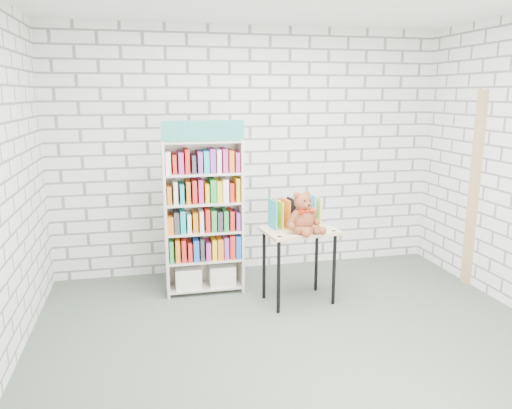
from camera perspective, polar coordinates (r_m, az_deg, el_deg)
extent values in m
plane|color=#495548|center=(4.36, 5.06, -15.68)|extent=(4.50, 4.50, 0.00)
cube|color=silver|center=(5.81, -0.67, 6.05)|extent=(4.50, 0.02, 2.80)
cube|color=silver|center=(2.14, 22.31, -6.30)|extent=(4.50, 0.02, 2.80)
cube|color=beige|center=(5.16, -10.32, -1.72)|extent=(0.03, 0.31, 1.61)
cube|color=beige|center=(5.24, -1.80, -1.28)|extent=(0.03, 0.31, 1.61)
cube|color=beige|center=(5.33, -6.21, -1.13)|extent=(0.81, 0.02, 1.61)
cube|color=teal|center=(4.90, -6.06, 8.39)|extent=(0.81, 0.02, 0.20)
cube|color=beige|center=(5.41, -5.84, -9.24)|extent=(0.75, 0.29, 0.02)
cube|color=beige|center=(5.31, -5.91, -6.19)|extent=(0.75, 0.29, 0.02)
cube|color=beige|center=(5.22, -5.99, -3.03)|extent=(0.75, 0.29, 0.02)
cube|color=beige|center=(5.15, -6.06, 0.24)|extent=(0.75, 0.29, 0.02)
cube|color=beige|center=(5.09, -6.14, 3.58)|extent=(0.75, 0.29, 0.02)
cube|color=beige|center=(5.05, -6.23, 7.19)|extent=(0.75, 0.29, 0.02)
cube|color=silver|center=(5.36, -7.79, -8.18)|extent=(0.27, 0.25, 0.21)
cube|color=silver|center=(5.39, -3.96, -7.94)|extent=(0.27, 0.25, 0.21)
cube|color=purple|center=(5.26, -5.93, -5.00)|extent=(0.75, 0.25, 0.21)
cube|color=#333338|center=(5.18, -6.00, -1.79)|extent=(0.75, 0.25, 0.21)
cube|color=red|center=(5.11, -6.08, 1.51)|extent=(0.75, 0.25, 0.21)
cube|color=yellow|center=(5.06, -6.16, 4.89)|extent=(0.75, 0.25, 0.21)
cube|color=tan|center=(4.93, 4.96, -2.99)|extent=(0.76, 0.58, 0.03)
cylinder|color=black|center=(4.77, 2.59, -8.29)|extent=(0.03, 0.03, 0.72)
cylinder|color=black|center=(5.10, 0.92, -6.88)|extent=(0.03, 0.03, 0.72)
cylinder|color=black|center=(5.02, 8.91, -7.35)|extent=(0.03, 0.03, 0.72)
cylinder|color=black|center=(5.33, 6.92, -6.09)|extent=(0.03, 0.03, 0.72)
cylinder|color=black|center=(4.66, 2.71, -3.72)|extent=(0.05, 0.05, 0.01)
cylinder|color=black|center=(4.90, 8.89, -3.02)|extent=(0.05, 0.05, 0.01)
cube|color=teal|center=(4.90, 1.91, -1.10)|extent=(0.04, 0.22, 0.29)
cube|color=#BFD221|center=(4.92, 2.64, -1.03)|extent=(0.04, 0.22, 0.29)
cube|color=orange|center=(4.95, 3.37, -0.97)|extent=(0.04, 0.22, 0.29)
cube|color=black|center=(4.98, 4.09, -0.90)|extent=(0.04, 0.22, 0.29)
cube|color=white|center=(5.01, 4.79, -0.84)|extent=(0.04, 0.22, 0.29)
cube|color=orange|center=(5.03, 5.49, -0.77)|extent=(0.04, 0.22, 0.29)
cube|color=#39B8D8|center=(5.06, 6.19, -0.71)|extent=(0.04, 0.22, 0.29)
cube|color=#D6C947|center=(5.09, 6.87, -0.65)|extent=(0.04, 0.22, 0.29)
ellipsoid|color=brown|center=(4.82, 5.27, -1.74)|extent=(0.23, 0.20, 0.23)
sphere|color=brown|center=(4.77, 5.35, 0.32)|extent=(0.17, 0.17, 0.17)
sphere|color=brown|center=(4.73, 4.65, 1.07)|extent=(0.06, 0.06, 0.06)
sphere|color=brown|center=(4.81, 5.83, 1.22)|extent=(0.06, 0.06, 0.06)
sphere|color=brown|center=(4.72, 5.83, -0.09)|extent=(0.07, 0.07, 0.07)
sphere|color=black|center=(4.70, 5.57, 0.40)|extent=(0.02, 0.02, 0.02)
sphere|color=black|center=(4.73, 6.13, 0.48)|extent=(0.02, 0.02, 0.02)
sphere|color=black|center=(4.70, 6.06, -0.09)|extent=(0.02, 0.02, 0.02)
cylinder|color=brown|center=(4.72, 4.30, -1.59)|extent=(0.13, 0.09, 0.16)
cylinder|color=brown|center=(4.86, 6.53, -1.23)|extent=(0.12, 0.12, 0.16)
sphere|color=brown|center=(4.71, 4.08, -2.47)|extent=(0.07, 0.07, 0.07)
sphere|color=brown|center=(4.88, 6.94, -1.98)|extent=(0.07, 0.07, 0.07)
cylinder|color=brown|center=(4.71, 5.46, -2.99)|extent=(0.16, 0.18, 0.09)
cylinder|color=brown|center=(4.79, 6.73, -2.76)|extent=(0.07, 0.18, 0.09)
sphere|color=brown|center=(4.63, 5.76, -3.33)|extent=(0.08, 0.08, 0.08)
sphere|color=brown|center=(4.75, 7.58, -2.98)|extent=(0.08, 0.08, 0.08)
cone|color=#AE220A|center=(4.72, 5.42, -0.79)|extent=(0.08, 0.08, 0.06)
cone|color=#AE220A|center=(4.76, 6.16, -0.68)|extent=(0.08, 0.08, 0.06)
sphere|color=#AE220A|center=(4.74, 5.82, -0.74)|extent=(0.04, 0.04, 0.04)
cube|color=tan|center=(5.82, 23.64, 1.52)|extent=(0.05, 0.12, 2.10)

